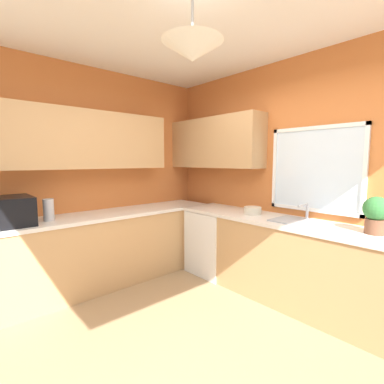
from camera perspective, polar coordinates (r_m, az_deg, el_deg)
The scene contains 10 objects.
ground_plane at distance 2.57m, azimuth 0.08°, elevation -30.65°, with size 9.07×9.07×0.00m, color #997A56.
room_shell at distance 3.08m, azimuth -3.09°, elevation 13.01°, with size 4.24×3.57×2.79m.
counter_run_left at distance 3.72m, azimuth -18.51°, elevation -11.09°, with size 0.65×3.18×0.90m.
counter_run_back at distance 3.27m, azimuth 22.24°, elevation -13.72°, with size 3.33×0.65×0.90m.
dishwasher at distance 3.96m, azimuth 4.63°, elevation -10.06°, with size 0.60×0.60×0.85m, color white.
microwave at distance 3.36m, azimuth -32.88°, elevation -3.26°, with size 0.48×0.36×0.29m, color black.
kettle at distance 3.41m, azimuth -27.22°, elevation -3.25°, with size 0.11×0.11×0.24m, color #B7B7BC.
sink_assembly at distance 3.19m, azimuth 21.18°, elevation -5.57°, with size 0.54×0.40×0.19m.
potted_plant at distance 2.96m, azimuth 33.47°, elevation -3.69°, with size 0.22×0.22×0.34m.
bowl at distance 3.49m, azimuth 12.27°, elevation -3.72°, with size 0.21×0.21×0.09m, color beige.
Camera 1 is at (1.53, -1.36, 1.55)m, focal length 26.13 mm.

